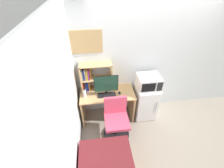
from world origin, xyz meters
name	(u,v)px	position (x,y,z in m)	size (l,w,h in m)	color
wall_back	(168,60)	(0.40, 0.02, 1.30)	(6.40, 0.04, 2.60)	silver
wall_left	(63,136)	(-1.62, -1.60, 1.30)	(0.04, 4.40, 2.60)	silver
desk	(107,101)	(-0.97, -0.28, 0.52)	(1.16, 0.56, 0.76)	tan
hutch_bookshelf	(92,77)	(-1.27, -0.11, 1.08)	(0.65, 0.24, 0.63)	tan
monitor	(106,85)	(-0.99, -0.33, 1.02)	(0.49, 0.16, 0.47)	black
keyboard	(107,95)	(-0.99, -0.35, 0.77)	(0.37, 0.16, 0.02)	black
computer_mouse	(119,93)	(-0.71, -0.33, 0.77)	(0.06, 0.09, 0.03)	black
water_bottle	(85,93)	(-1.44, -0.34, 0.85)	(0.07, 0.07, 0.20)	silver
mini_fridge	(145,101)	(-0.10, -0.30, 0.43)	(0.48, 0.52, 0.86)	white
microwave	(149,82)	(-0.10, -0.30, 0.99)	(0.47, 0.40, 0.26)	silver
desk_chair	(116,121)	(-0.84, -0.75, 0.39)	(0.55, 0.55, 0.90)	black
bed	(106,165)	(-1.13, -1.51, 0.22)	(0.90, 0.76, 0.44)	tan
wall_corkboard	(86,42)	(-1.32, -0.01, 1.80)	(0.61, 0.02, 0.44)	tan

